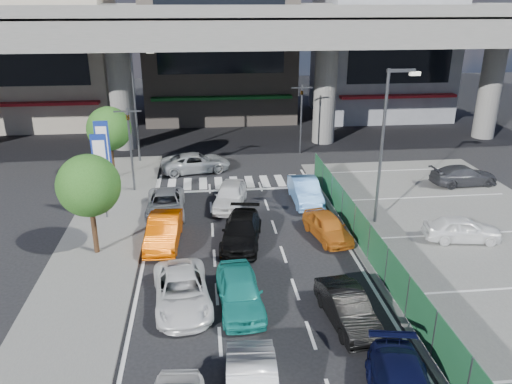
{
  "coord_description": "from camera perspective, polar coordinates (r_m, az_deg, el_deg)",
  "views": [
    {
      "loc": [
        -1.93,
        -17.27,
        11.07
      ],
      "look_at": [
        0.64,
        5.93,
        2.03
      ],
      "focal_mm": 35.0,
      "sensor_mm": 36.0,
      "label": 1
    }
  ],
  "objects": [
    {
      "name": "tree_near",
      "position": [
        23.18,
        -18.57,
        0.67
      ],
      "size": [
        2.8,
        2.8,
        4.8
      ],
      "color": "#382314",
      "rests_on": "ground"
    },
    {
      "name": "sedan_white_mid_left",
      "position": [
        19.69,
        -8.47,
        -11.13
      ],
      "size": [
        2.5,
        4.66,
        1.24
      ],
      "primitive_type": "imported",
      "rotation": [
        0.0,
        0.0,
        0.1
      ],
      "color": "white",
      "rests_on": "ground"
    },
    {
      "name": "hatch_black_mid_right",
      "position": [
        18.83,
        10.42,
        -12.93
      ],
      "size": [
        1.72,
        3.9,
        1.25
      ],
      "primitive_type": "imported",
      "rotation": [
        0.0,
        0.0,
        0.11
      ],
      "color": "black",
      "rests_on": "ground"
    },
    {
      "name": "taxi_teal_mid",
      "position": [
        19.36,
        -1.88,
        -11.26
      ],
      "size": [
        1.84,
        4.13,
        1.38
      ],
      "primitive_type": "imported",
      "rotation": [
        0.0,
        0.0,
        0.05
      ],
      "color": "teal",
      "rests_on": "ground"
    },
    {
      "name": "signboard_near",
      "position": [
        27.03,
        -17.29,
        2.96
      ],
      "size": [
        0.8,
        0.14,
        4.7
      ],
      "color": "#595B60",
      "rests_on": "ground"
    },
    {
      "name": "sedan_white_front_mid",
      "position": [
        28.29,
        -2.99,
        -0.38
      ],
      "size": [
        2.41,
        4.3,
        1.38
      ],
      "primitive_type": "imported",
      "rotation": [
        0.0,
        0.0,
        -0.2
      ],
      "color": "silver",
      "rests_on": "ground"
    },
    {
      "name": "building_east",
      "position": [
        52.65,
        14.11,
        15.04
      ],
      "size": [
        12.0,
        10.9,
        12.0
      ],
      "color": "gray",
      "rests_on": "ground"
    },
    {
      "name": "traffic_cone",
      "position": [
        26.19,
        10.98,
        -3.17
      ],
      "size": [
        0.42,
        0.42,
        0.77
      ],
      "primitive_type": "cone",
      "rotation": [
        0.0,
        0.0,
        -0.06
      ],
      "color": "red",
      "rests_on": "parking_lot"
    },
    {
      "name": "kei_truck_front_right",
      "position": [
        29.01,
        5.65,
        0.11
      ],
      "size": [
        1.48,
        4.19,
        1.38
      ],
      "primitive_type": "imported",
      "rotation": [
        0.0,
        0.0,
        -0.0
      ],
      "color": "#609FEC",
      "rests_on": "ground"
    },
    {
      "name": "traffic_light_left",
      "position": [
        30.43,
        -14.32,
        6.96
      ],
      "size": [
        1.6,
        1.24,
        5.2
      ],
      "color": "#595B60",
      "rests_on": "ground"
    },
    {
      "name": "wagon_silver_front_left",
      "position": [
        27.65,
        -10.3,
        -1.4
      ],
      "size": [
        2.15,
        4.48,
        1.23
      ],
      "primitive_type": "imported",
      "rotation": [
        0.0,
        0.0,
        0.03
      ],
      "color": "#A0A2A7",
      "rests_on": "ground"
    },
    {
      "name": "taxi_orange_right",
      "position": [
        24.87,
        8.18,
        -3.91
      ],
      "size": [
        2.15,
        3.84,
        1.24
      ],
      "primitive_type": "imported",
      "rotation": [
        0.0,
        0.0,
        0.2
      ],
      "color": "orange",
      "rests_on": "ground"
    },
    {
      "name": "parked_sedan_dgrey",
      "position": [
        34.14,
        22.64,
        1.76
      ],
      "size": [
        4.29,
        1.93,
        1.22
      ],
      "primitive_type": "imported",
      "rotation": [
        0.0,
        0.0,
        1.62
      ],
      "color": "#34353A",
      "rests_on": "parking_lot"
    },
    {
      "name": "taxi_orange_left",
      "position": [
        24.39,
        -10.48,
        -4.39
      ],
      "size": [
        1.72,
        4.27,
        1.38
      ],
      "primitive_type": "imported",
      "rotation": [
        0.0,
        0.0,
        -0.06
      ],
      "color": "#D94F00",
      "rests_on": "ground"
    },
    {
      "name": "parked_sedan_white",
      "position": [
        26.21,
        22.5,
        -3.9
      ],
      "size": [
        3.8,
        1.99,
        1.23
      ],
      "primitive_type": "imported",
      "rotation": [
        0.0,
        0.0,
        1.42
      ],
      "color": "white",
      "rests_on": "parking_lot"
    },
    {
      "name": "street_lamp_right",
      "position": [
        25.77,
        14.66,
        6.34
      ],
      "size": [
        1.65,
        0.22,
        8.0
      ],
      "color": "#595B60",
      "rests_on": "ground"
    },
    {
      "name": "ground",
      "position": [
        20.61,
        0.04,
        -11.32
      ],
      "size": [
        120.0,
        120.0,
        0.0
      ],
      "primitive_type": "plane",
      "color": "black",
      "rests_on": "ground"
    },
    {
      "name": "building_center",
      "position": [
        50.41,
        -4.3,
        17.05
      ],
      "size": [
        14.0,
        10.9,
        15.0
      ],
      "color": "gray",
      "rests_on": "ground"
    },
    {
      "name": "parking_lot",
      "position": [
        25.7,
        24.83,
        -6.39
      ],
      "size": [
        12.0,
        28.0,
        0.06
      ],
      "primitive_type": "cube",
      "color": "#5C5C59",
      "rests_on": "ground"
    },
    {
      "name": "sedan_black_mid",
      "position": [
        24.09,
        -1.67,
        -4.49
      ],
      "size": [
        2.53,
        4.64,
        1.28
      ],
      "primitive_type": "imported",
      "rotation": [
        0.0,
        0.0,
        -0.18
      ],
      "color": "black",
      "rests_on": "ground"
    },
    {
      "name": "tree_far",
      "position": [
        33.21,
        -16.45,
        6.94
      ],
      "size": [
        2.8,
        2.8,
        4.8
      ],
      "color": "#382314",
      "rests_on": "ground"
    },
    {
      "name": "expressway",
      "position": [
        39.39,
        -3.68,
        17.78
      ],
      "size": [
        64.0,
        14.0,
        10.75
      ],
      "color": "#63635E",
      "rests_on": "ground"
    },
    {
      "name": "building_west",
      "position": [
        51.42,
        -22.95,
        14.48
      ],
      "size": [
        12.0,
        10.9,
        13.0
      ],
      "color": "#A49884",
      "rests_on": "ground"
    },
    {
      "name": "crossing_wagon_silver",
      "position": [
        34.35,
        -6.89,
        3.36
      ],
      "size": [
        4.99,
        2.99,
        1.3
      ],
      "primitive_type": "imported",
      "rotation": [
        0.0,
        0.0,
        1.76
      ],
      "color": "#A2A6A9",
      "rests_on": "ground"
    },
    {
      "name": "traffic_light_right",
      "position": [
        37.71,
        5.24,
        10.19
      ],
      "size": [
        1.6,
        1.24,
        5.2
      ],
      "color": "#595B60",
      "rests_on": "ground"
    },
    {
      "name": "sidewalk_left",
      "position": [
        24.49,
        -17.67,
        -6.64
      ],
      "size": [
        4.0,
        30.0,
        0.12
      ],
      "primitive_type": "cube",
      "color": "#5C5C59",
      "rests_on": "ground"
    },
    {
      "name": "signboard_far",
      "position": [
        29.92,
        -17.06,
        4.71
      ],
      "size": [
        0.8,
        0.14,
        4.7
      ],
      "color": "#595B60",
      "rests_on": "ground"
    },
    {
      "name": "street_lamp_left",
      "position": [
        36.1,
        -13.45,
        10.56
      ],
      "size": [
        1.65,
        0.22,
        8.0
      ],
      "color": "#595B60",
      "rests_on": "ground"
    },
    {
      "name": "fence_run",
      "position": [
        22.13,
        13.62,
        -6.84
      ],
      "size": [
        0.16,
        22.0,
        1.8
      ],
      "primitive_type": null,
      "color": "#1D5531",
      "rests_on": "ground"
    }
  ]
}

